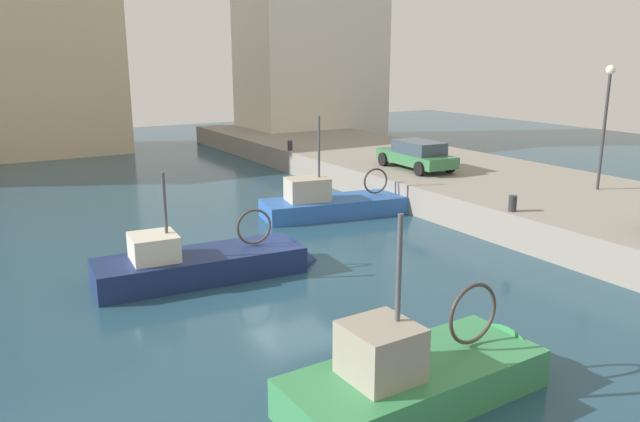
# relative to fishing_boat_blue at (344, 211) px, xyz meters

# --- Properties ---
(water_surface) EXTENTS (80.00, 80.00, 0.00)m
(water_surface) POSITION_rel_fishing_boat_blue_xyz_m (-4.77, -4.54, -0.13)
(water_surface) COLOR navy
(water_surface) RESTS_ON ground
(quay_wall) EXTENTS (9.00, 56.00, 1.20)m
(quay_wall) POSITION_rel_fishing_boat_blue_xyz_m (6.73, -4.54, 0.47)
(quay_wall) COLOR gray
(quay_wall) RESTS_ON ground
(fishing_boat_blue) EXTENTS (7.18, 3.14, 4.97)m
(fishing_boat_blue) POSITION_rel_fishing_boat_blue_xyz_m (0.00, 0.00, 0.00)
(fishing_boat_blue) COLOR #2D60B7
(fishing_boat_blue) RESTS_ON ground
(fishing_boat_navy) EXTENTS (6.97, 2.55, 4.13)m
(fishing_boat_navy) POSITION_rel_fishing_boat_blue_xyz_m (-7.48, -4.19, -0.03)
(fishing_boat_navy) COLOR navy
(fishing_boat_navy) RESTS_ON ground
(fishing_boat_green) EXTENTS (6.07, 2.34, 4.70)m
(fishing_boat_green) POSITION_rel_fishing_boat_blue_xyz_m (-6.34, -12.61, -0.00)
(fishing_boat_green) COLOR #388951
(fishing_boat_green) RESTS_ON ground
(parked_car_green) EXTENTS (2.08, 4.30, 1.34)m
(parked_car_green) POSITION_rel_fishing_boat_blue_xyz_m (4.87, 1.32, 1.76)
(parked_car_green) COLOR #387547
(parked_car_green) RESTS_ON quay_wall
(mooring_bollard_south) EXTENTS (0.28, 0.28, 0.55)m
(mooring_bollard_south) POSITION_rel_fishing_boat_blue_xyz_m (2.58, -6.54, 1.35)
(mooring_bollard_south) COLOR #2D2D33
(mooring_bollard_south) RESTS_ON quay_wall
(mooring_bollard_mid) EXTENTS (0.28, 0.28, 0.55)m
(mooring_bollard_mid) POSITION_rel_fishing_boat_blue_xyz_m (2.58, 9.46, 1.35)
(mooring_bollard_mid) COLOR #2D2D33
(mooring_bollard_mid) RESTS_ON quay_wall
(quay_streetlamp) EXTENTS (0.36, 0.36, 4.83)m
(quay_streetlamp) POSITION_rel_fishing_boat_blue_xyz_m (8.23, -5.81, 4.33)
(quay_streetlamp) COLOR #38383D
(quay_streetlamp) RESTS_ON quay_wall
(waterfront_building_west_mid) EXTENTS (8.92, 6.61, 15.51)m
(waterfront_building_west_mid) POSITION_rel_fishing_boat_blue_xyz_m (-7.45, 23.68, 7.65)
(waterfront_building_west_mid) COLOR beige
(waterfront_building_west_mid) RESTS_ON ground
(waterfront_building_east_mid) EXTENTS (10.21, 6.44, 17.46)m
(waterfront_building_east_mid) POSITION_rel_fishing_boat_blue_xyz_m (9.85, 19.57, 8.62)
(waterfront_building_east_mid) COLOR silver
(waterfront_building_east_mid) RESTS_ON ground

